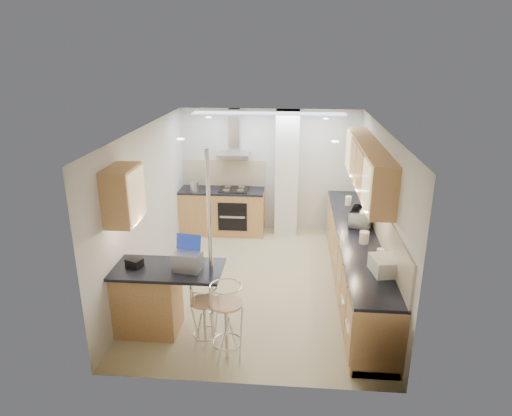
# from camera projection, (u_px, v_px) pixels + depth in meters

# --- Properties ---
(ground) EXTENTS (4.80, 4.80, 0.00)m
(ground) POSITION_uv_depth(u_px,v_px,m) (261.00, 282.00, 7.44)
(ground) COLOR tan
(ground) RESTS_ON ground
(room_shell) EXTENTS (3.64, 4.84, 2.51)m
(room_shell) POSITION_uv_depth(u_px,v_px,m) (283.00, 186.00, 7.26)
(room_shell) COLOR silver
(room_shell) RESTS_ON ground
(right_counter) EXTENTS (0.63, 4.40, 0.92)m
(right_counter) POSITION_uv_depth(u_px,v_px,m) (356.00, 260.00, 7.17)
(right_counter) COLOR #A37141
(right_counter) RESTS_ON ground
(back_counter) EXTENTS (1.70, 0.63, 0.92)m
(back_counter) POSITION_uv_depth(u_px,v_px,m) (222.00, 211.00, 9.34)
(back_counter) COLOR #A37141
(back_counter) RESTS_ON ground
(peninsula) EXTENTS (1.47, 0.72, 0.94)m
(peninsula) POSITION_uv_depth(u_px,v_px,m) (168.00, 300.00, 6.01)
(peninsula) COLOR #A37141
(peninsula) RESTS_ON ground
(microwave) EXTENTS (0.46, 0.56, 0.27)m
(microwave) POSITION_uv_depth(u_px,v_px,m) (361.00, 217.00, 7.29)
(microwave) COLOR white
(microwave) RESTS_ON right_counter
(laptop) EXTENTS (0.38, 0.31, 0.24)m
(laptop) POSITION_uv_depth(u_px,v_px,m) (187.00, 261.00, 5.78)
(laptop) COLOR #9C9DA4
(laptop) RESTS_ON peninsula
(bag) EXTENTS (0.24, 0.21, 0.11)m
(bag) POSITION_uv_depth(u_px,v_px,m) (134.00, 263.00, 5.88)
(bag) COLOR black
(bag) RESTS_ON peninsula
(bar_stool_near) EXTENTS (0.46, 0.46, 0.89)m
(bar_stool_near) POSITION_uv_depth(u_px,v_px,m) (205.00, 317.00, 5.68)
(bar_stool_near) COLOR tan
(bar_stool_near) RESTS_ON ground
(bar_stool_end) EXTENTS (0.58, 0.58, 1.01)m
(bar_stool_end) POSITION_uv_depth(u_px,v_px,m) (227.00, 322.00, 5.46)
(bar_stool_end) COLOR tan
(bar_stool_end) RESTS_ON ground
(jar_a) EXTENTS (0.15, 0.15, 0.17)m
(jar_a) POSITION_uv_depth(u_px,v_px,m) (362.00, 212.00, 7.67)
(jar_a) COLOR silver
(jar_a) RESTS_ON right_counter
(jar_b) EXTENTS (0.13, 0.13, 0.17)m
(jar_b) POSITION_uv_depth(u_px,v_px,m) (348.00, 201.00, 8.25)
(jar_b) COLOR silver
(jar_b) RESTS_ON right_counter
(jar_c) EXTENTS (0.16, 0.16, 0.18)m
(jar_c) POSITION_uv_depth(u_px,v_px,m) (364.00, 237.00, 6.63)
(jar_c) COLOR #C3B59C
(jar_c) RESTS_ON right_counter
(jar_d) EXTENTS (0.13, 0.13, 0.13)m
(jar_d) POSITION_uv_depth(u_px,v_px,m) (380.00, 253.00, 6.18)
(jar_d) COLOR white
(jar_d) RESTS_ON right_counter
(bread_bin) EXTENTS (0.37, 0.44, 0.21)m
(bread_bin) POSITION_uv_depth(u_px,v_px,m) (385.00, 265.00, 5.74)
(bread_bin) COLOR silver
(bread_bin) RESTS_ON right_counter
(kettle) EXTENTS (0.16, 0.16, 0.20)m
(kettle) POSITION_uv_depth(u_px,v_px,m) (194.00, 186.00, 9.05)
(kettle) COLOR #B6B8BB
(kettle) RESTS_ON back_counter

